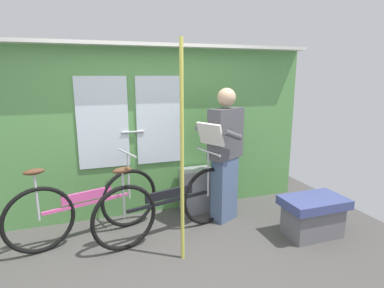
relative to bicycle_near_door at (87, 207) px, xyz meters
name	(u,v)px	position (x,y,z in m)	size (l,w,h in m)	color
ground_plane	(179,268)	(0.79, -0.83, -0.40)	(5.30, 4.28, 0.04)	#474442
train_door_wall	(147,128)	(0.79, 0.50, 0.75)	(4.30, 0.28, 2.15)	#56934C
bicycle_near_door	(87,207)	(0.00, 0.00, 0.00)	(1.63, 0.63, 0.92)	black
bicycle_leaning_behind	(169,204)	(0.86, -0.23, 0.00)	(1.72, 0.60, 0.91)	black
passenger_reading_newspaper	(225,153)	(1.61, -0.05, 0.49)	(0.62, 0.56, 1.64)	slate
trash_bin_by_wall	(197,190)	(1.38, 0.29, -0.09)	(0.40, 0.28, 0.58)	gray
handrail_pole	(182,156)	(0.87, -0.71, 0.68)	(0.04, 0.04, 2.11)	#C6C14C
bench_seat_corner	(313,215)	(2.39, -0.75, -0.14)	(0.70, 0.44, 0.45)	#3D477F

